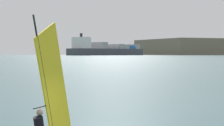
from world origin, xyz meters
The scene contains 2 objects.
windsurfer centered at (-2.06, 1.12, 1.32)m, with size 2.20×3.82×4.58m.
cargo_ship centered at (131.72, 729.28, 8.68)m, with size 137.17×106.85×34.17m.
Camera 1 is at (-2.90, -14.70, 3.16)m, focal length 74.69 mm.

